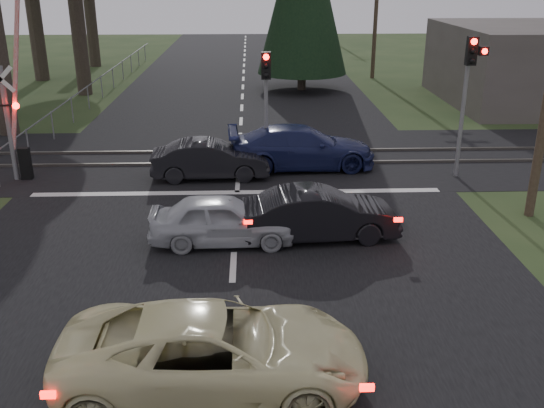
{
  "coord_description": "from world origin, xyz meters",
  "views": [
    {
      "loc": [
        0.47,
        -10.0,
        6.63
      ],
      "look_at": [
        0.96,
        3.79,
        1.3
      ],
      "focal_mm": 40.0,
      "sensor_mm": 36.0,
      "label": 1
    }
  ],
  "objects_px": {
    "cream_coupe": "(214,351)",
    "dark_car_far": "(210,160)",
    "traffic_signal_right": "(469,80)",
    "blue_sedan": "(301,147)",
    "traffic_signal_center": "(266,90)",
    "dark_hatchback": "(320,214)",
    "utility_pole_mid": "(377,3)",
    "crossing_signal": "(15,120)",
    "silver_car": "(223,220)"
  },
  "relations": [
    {
      "from": "traffic_signal_right",
      "to": "dark_car_far",
      "type": "height_order",
      "value": "traffic_signal_right"
    },
    {
      "from": "traffic_signal_center",
      "to": "utility_pole_mid",
      "type": "xyz_separation_m",
      "value": [
        7.5,
        19.32,
        1.92
      ]
    },
    {
      "from": "crossing_signal",
      "to": "traffic_signal_center",
      "type": "xyz_separation_m",
      "value": [
        8.27,
        0.89,
        0.75
      ]
    },
    {
      "from": "silver_car",
      "to": "blue_sedan",
      "type": "height_order",
      "value": "blue_sedan"
    },
    {
      "from": "traffic_signal_center",
      "to": "silver_car",
      "type": "height_order",
      "value": "traffic_signal_center"
    },
    {
      "from": "cream_coupe",
      "to": "blue_sedan",
      "type": "bearing_deg",
      "value": -11.97
    },
    {
      "from": "traffic_signal_right",
      "to": "silver_car",
      "type": "xyz_separation_m",
      "value": [
        -7.84,
        -5.06,
        -2.67
      ]
    },
    {
      "from": "crossing_signal",
      "to": "utility_pole_mid",
      "type": "relative_size",
      "value": 0.77
    },
    {
      "from": "traffic_signal_right",
      "to": "dark_hatchback",
      "type": "distance_m",
      "value": 7.67
    },
    {
      "from": "crossing_signal",
      "to": "silver_car",
      "type": "height_order",
      "value": "crossing_signal"
    },
    {
      "from": "dark_hatchback",
      "to": "blue_sedan",
      "type": "xyz_separation_m",
      "value": [
        0.01,
        6.15,
        0.08
      ]
    },
    {
      "from": "traffic_signal_center",
      "to": "dark_car_far",
      "type": "distance_m",
      "value": 3.05
    },
    {
      "from": "utility_pole_mid",
      "to": "blue_sedan",
      "type": "height_order",
      "value": "utility_pole_mid"
    },
    {
      "from": "traffic_signal_center",
      "to": "dark_hatchback",
      "type": "relative_size",
      "value": 1.0
    },
    {
      "from": "silver_car",
      "to": "dark_car_far",
      "type": "bearing_deg",
      "value": 5.89
    },
    {
      "from": "crossing_signal",
      "to": "traffic_signal_right",
      "type": "bearing_deg",
      "value": -1.21
    },
    {
      "from": "utility_pole_mid",
      "to": "cream_coupe",
      "type": "distance_m",
      "value": 32.89
    },
    {
      "from": "dark_hatchback",
      "to": "traffic_signal_center",
      "type": "bearing_deg",
      "value": 6.86
    },
    {
      "from": "cream_coupe",
      "to": "silver_car",
      "type": "xyz_separation_m",
      "value": [
        -0.09,
        5.88,
        -0.07
      ]
    },
    {
      "from": "utility_pole_mid",
      "to": "traffic_signal_center",
      "type": "bearing_deg",
      "value": -111.21
    },
    {
      "from": "blue_sedan",
      "to": "dark_car_far",
      "type": "bearing_deg",
      "value": 105.24
    },
    {
      "from": "cream_coupe",
      "to": "dark_hatchback",
      "type": "xyz_separation_m",
      "value": [
        2.44,
        6.07,
        -0.04
      ]
    },
    {
      "from": "silver_car",
      "to": "dark_car_far",
      "type": "distance_m",
      "value": 5.33
    },
    {
      "from": "crossing_signal",
      "to": "blue_sedan",
      "type": "bearing_deg",
      "value": 5.85
    },
    {
      "from": "cream_coupe",
      "to": "dark_hatchback",
      "type": "relative_size",
      "value": 1.26
    },
    {
      "from": "utility_pole_mid",
      "to": "cream_coupe",
      "type": "xyz_separation_m",
      "value": [
        -8.7,
        -31.46,
        -4.01
      ]
    },
    {
      "from": "silver_car",
      "to": "dark_car_far",
      "type": "relative_size",
      "value": 0.95
    },
    {
      "from": "traffic_signal_right",
      "to": "dark_car_far",
      "type": "distance_m",
      "value": 8.88
    },
    {
      "from": "cream_coupe",
      "to": "dark_car_far",
      "type": "distance_m",
      "value": 11.19
    },
    {
      "from": "traffic_signal_right",
      "to": "cream_coupe",
      "type": "xyz_separation_m",
      "value": [
        -7.75,
        -10.94,
        -2.6
      ]
    },
    {
      "from": "cream_coupe",
      "to": "silver_car",
      "type": "distance_m",
      "value": 5.88
    },
    {
      "from": "blue_sedan",
      "to": "traffic_signal_center",
      "type": "bearing_deg",
      "value": 90.77
    },
    {
      "from": "cream_coupe",
      "to": "dark_hatchback",
      "type": "distance_m",
      "value": 6.55
    },
    {
      "from": "dark_hatchback",
      "to": "cream_coupe",
      "type": "bearing_deg",
      "value": 153.44
    },
    {
      "from": "traffic_signal_center",
      "to": "cream_coupe",
      "type": "distance_m",
      "value": 12.38
    },
    {
      "from": "traffic_signal_right",
      "to": "cream_coupe",
      "type": "relative_size",
      "value": 0.91
    },
    {
      "from": "traffic_signal_center",
      "to": "dark_hatchback",
      "type": "xyz_separation_m",
      "value": [
        1.24,
        -6.06,
        -2.13
      ]
    },
    {
      "from": "dark_hatchback",
      "to": "silver_car",
      "type": "xyz_separation_m",
      "value": [
        -2.53,
        -0.2,
        -0.03
      ]
    },
    {
      "from": "cream_coupe",
      "to": "dark_hatchback",
      "type": "bearing_deg",
      "value": -22.49
    },
    {
      "from": "utility_pole_mid",
      "to": "dark_hatchback",
      "type": "bearing_deg",
      "value": -103.85
    },
    {
      "from": "utility_pole_mid",
      "to": "cream_coupe",
      "type": "relative_size",
      "value": 1.75
    },
    {
      "from": "cream_coupe",
      "to": "traffic_signal_right",
      "type": "bearing_deg",
      "value": -35.93
    },
    {
      "from": "traffic_signal_right",
      "to": "silver_car",
      "type": "relative_size",
      "value": 1.25
    },
    {
      "from": "traffic_signal_right",
      "to": "blue_sedan",
      "type": "relative_size",
      "value": 0.9
    },
    {
      "from": "traffic_signal_right",
      "to": "utility_pole_mid",
      "type": "distance_m",
      "value": 20.6
    },
    {
      "from": "traffic_signal_center",
      "to": "silver_car",
      "type": "distance_m",
      "value": 6.75
    },
    {
      "from": "crossing_signal",
      "to": "dark_car_far",
      "type": "distance_m",
      "value": 6.51
    },
    {
      "from": "silver_car",
      "to": "blue_sedan",
      "type": "distance_m",
      "value": 6.84
    },
    {
      "from": "crossing_signal",
      "to": "utility_pole_mid",
      "type": "distance_m",
      "value": 25.78
    },
    {
      "from": "traffic_signal_center",
      "to": "blue_sedan",
      "type": "distance_m",
      "value": 2.4
    }
  ]
}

